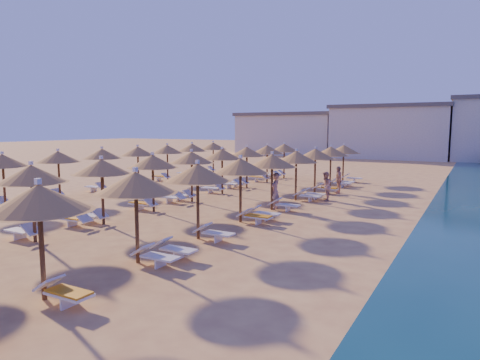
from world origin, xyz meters
The scene contains 9 objects.
ground centered at (0.00, 0.00, 0.00)m, with size 220.00×220.00×0.00m, color #E2B063.
hotel_blocks centered at (2.53, 45.64, 3.70)m, with size 46.35×9.56×8.10m.
parasol_row_east centered at (3.04, 1.42, 2.48)m, with size 2.58×32.41×3.00m.
parasol_row_west centered at (-1.96, 1.42, 2.48)m, with size 2.58×32.41×3.00m.
parasol_row_inland centered at (-9.00, 4.73, 2.48)m, with size 2.58×25.78×3.00m.
loungers centered at (-1.66, 1.96, 0.34)m, with size 15.01×30.37×0.66m.
beachgoer_b centered at (4.60, 7.04, 0.84)m, with size 0.82×0.64×1.68m, color tan.
beachgoer_c centered at (4.44, 10.19, 0.87)m, with size 1.02×0.43×1.75m, color tan.
beachgoer_a centered at (3.10, 3.33, 0.94)m, with size 0.69×0.45×1.89m, color tan.
Camera 1 is at (12.13, -16.65, 4.20)m, focal length 32.00 mm.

